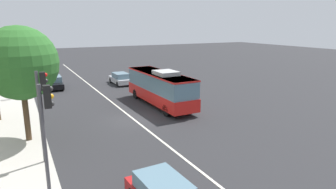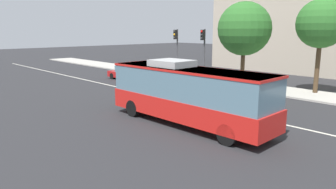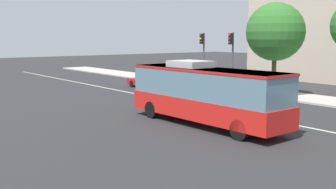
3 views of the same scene
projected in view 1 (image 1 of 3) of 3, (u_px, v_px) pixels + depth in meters
The scene contains 10 objects.
ground_plane at pixel (134, 119), 24.10m from camera, with size 160.00×160.00×0.00m, color #28282B.
sidewalk_kerb at pixel (13, 137), 20.18m from camera, with size 80.00×4.00×0.14m, color #B2ADA3.
lane_centre_line at pixel (134, 119), 24.10m from camera, with size 76.00×0.16×0.01m, color silver.
transit_bus at pixel (160, 87), 27.94m from camera, with size 10.04×2.65×3.46m.
sedan_black at pixel (54, 82), 35.61m from camera, with size 4.55×1.93×1.46m.
sedan_silver at pixel (120, 78), 38.19m from camera, with size 4.51×1.84×1.46m.
traffic_light_near_corner at pixel (28, 64), 30.56m from camera, with size 0.33×0.62×5.20m.
traffic_light_mid_block at pixel (42, 101), 15.69m from camera, with size 0.33×0.62×5.20m.
traffic_light_far_corner at pixel (46, 122), 12.35m from camera, with size 0.32×0.62×5.20m.
street_tree_kerbside_left at pixel (20, 63), 18.33m from camera, with size 4.62×4.62×7.52m.
Camera 1 is at (-21.71, 8.03, 7.55)m, focal length 31.65 mm.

